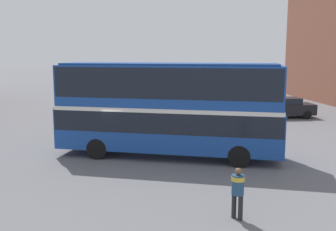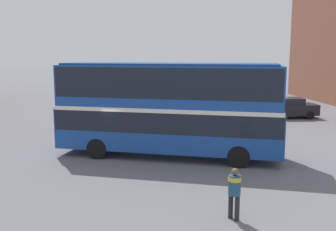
{
  "view_description": "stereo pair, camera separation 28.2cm",
  "coord_description": "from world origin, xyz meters",
  "px_view_note": "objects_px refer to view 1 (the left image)",
  "views": [
    {
      "loc": [
        -0.23,
        -19.7,
        5.21
      ],
      "look_at": [
        1.98,
        -0.68,
        2.1
      ],
      "focal_mm": 42.0,
      "sensor_mm": 36.0,
      "label": 1
    },
    {
      "loc": [
        0.05,
        -19.73,
        5.21
      ],
      "look_at": [
        1.98,
        -0.68,
        2.1
      ],
      "focal_mm": 42.0,
      "sensor_mm": 36.0,
      "label": 2
    }
  ],
  "objects_px": {
    "parked_car_kerb_far": "(287,107)",
    "parked_car_kerb_near": "(141,100)",
    "double_decker_bus": "(168,104)",
    "pedestrian_foreground": "(238,188)"
  },
  "relations": [
    {
      "from": "parked_car_kerb_near",
      "to": "parked_car_kerb_far",
      "type": "xyz_separation_m",
      "value": [
        11.4,
        -6.53,
        0.06
      ]
    },
    {
      "from": "double_decker_bus",
      "to": "pedestrian_foreground",
      "type": "height_order",
      "value": "double_decker_bus"
    },
    {
      "from": "double_decker_bus",
      "to": "parked_car_kerb_near",
      "type": "height_order",
      "value": "double_decker_bus"
    },
    {
      "from": "double_decker_bus",
      "to": "parked_car_kerb_far",
      "type": "relative_size",
      "value": 2.7
    },
    {
      "from": "pedestrian_foreground",
      "to": "parked_car_kerb_far",
      "type": "relative_size",
      "value": 0.4
    },
    {
      "from": "pedestrian_foreground",
      "to": "parked_car_kerb_near",
      "type": "height_order",
      "value": "pedestrian_foreground"
    },
    {
      "from": "parked_car_kerb_near",
      "to": "parked_car_kerb_far",
      "type": "relative_size",
      "value": 1.09
    },
    {
      "from": "pedestrian_foreground",
      "to": "parked_car_kerb_far",
      "type": "distance_m",
      "value": 20.79
    },
    {
      "from": "pedestrian_foreground",
      "to": "parked_car_kerb_near",
      "type": "bearing_deg",
      "value": -122.79
    },
    {
      "from": "parked_car_kerb_far",
      "to": "parked_car_kerb_near",
      "type": "bearing_deg",
      "value": 152.85
    }
  ]
}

